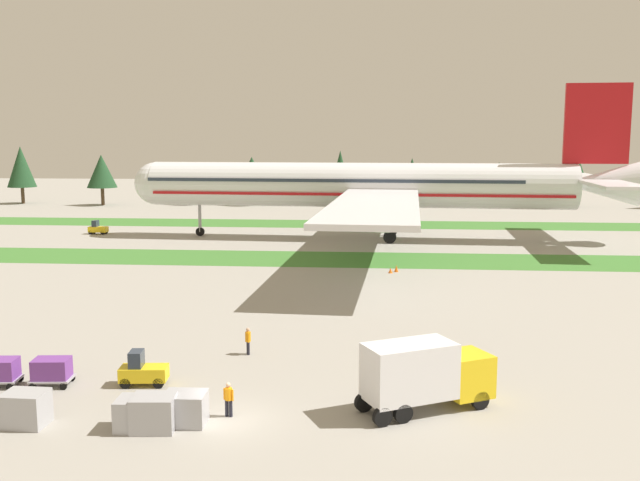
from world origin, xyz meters
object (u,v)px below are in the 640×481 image
at_px(taxiway_marker_0, 390,271).
at_px(uld_container_0, 25,409).
at_px(baggage_tug, 143,371).
at_px(pushback_tractor, 98,228).
at_px(ground_crew_loader, 229,398).
at_px(uld_container_2, 154,413).
at_px(ground_crew_marshaller, 248,340).
at_px(uld_container_3, 138,414).
at_px(uld_container_1, 185,409).
at_px(cargo_dolly_lead, 52,370).
at_px(taxiway_marker_1, 396,269).
at_px(catering_truck, 425,373).
at_px(airliner, 376,185).

bearing_deg(taxiway_marker_0, uld_container_0, -114.50).
relative_size(baggage_tug, pushback_tractor, 1.02).
relative_size(ground_crew_loader, taxiway_marker_0, 3.31).
bearing_deg(uld_container_2, baggage_tug, 113.24).
xyz_separation_m(pushback_tractor, uld_container_2, (29.51, -66.27, 0.02)).
bearing_deg(ground_crew_marshaller, uld_container_0, 126.85).
relative_size(ground_crew_marshaller, ground_crew_loader, 1.00).
height_order(baggage_tug, uld_container_3, baggage_tug).
xyz_separation_m(baggage_tug, uld_container_1, (3.82, -5.09, -0.04)).
bearing_deg(taxiway_marker_0, cargo_dolly_lead, -119.35).
bearing_deg(taxiway_marker_1, catering_truck, -89.41).
distance_m(baggage_tug, uld_container_2, 6.43).
relative_size(uld_container_0, uld_container_1, 1.00).
xyz_separation_m(ground_crew_loader, uld_container_2, (-3.18, -1.89, -0.12)).
xyz_separation_m(airliner, uld_container_0, (-16.68, -64.17, -6.56)).
relative_size(baggage_tug, ground_crew_loader, 1.56).
height_order(pushback_tractor, ground_crew_marshaller, pushback_tractor).
relative_size(catering_truck, ground_crew_loader, 4.16).
relative_size(baggage_tug, uld_container_1, 1.36).
bearing_deg(uld_container_2, uld_container_3, 178.16).
xyz_separation_m(catering_truck, taxiway_marker_0, (-1.00, 36.49, -1.69)).
bearing_deg(cargo_dolly_lead, uld_container_3, 45.82).
bearing_deg(cargo_dolly_lead, taxiway_marker_1, 144.65).
xyz_separation_m(airliner, uld_container_2, (-10.39, -64.20, -6.55)).
distance_m(catering_truck, taxiway_marker_1, 37.24).
relative_size(baggage_tug, uld_container_3, 1.36).
bearing_deg(uld_container_0, uld_container_2, -0.28).
relative_size(catering_truck, taxiway_marker_0, 13.78).
bearing_deg(catering_truck, uld_container_3, -103.04).
height_order(airliner, taxiway_marker_1, airliner).
bearing_deg(ground_crew_loader, pushback_tractor, 134.62).
xyz_separation_m(catering_truck, ground_crew_marshaller, (-10.60, 8.43, -1.01)).
bearing_deg(airliner, uld_container_1, 174.80).
relative_size(catering_truck, ground_crew_marshaller, 4.16).
xyz_separation_m(airliner, taxiway_marker_1, (2.15, -23.49, -7.04)).
distance_m(ground_crew_marshaller, ground_crew_loader, 10.08).
distance_m(ground_crew_marshaller, uld_container_0, 14.69).
xyz_separation_m(airliner, uld_container_3, (-11.15, -64.17, -6.63)).
bearing_deg(uld_container_2, uld_container_0, 179.72).
relative_size(airliner, ground_crew_loader, 47.68).
distance_m(pushback_tractor, uld_container_1, 72.34).
bearing_deg(cargo_dolly_lead, uld_container_1, 56.78).
bearing_deg(taxiway_marker_1, uld_container_2, -107.11).
bearing_deg(baggage_tug, pushback_tractor, -161.65).
bearing_deg(ground_crew_loader, uld_container_2, -131.67).
distance_m(airliner, uld_container_2, 65.36).
bearing_deg(uld_container_1, uld_container_3, -158.95).
bearing_deg(baggage_tug, uld_container_1, 31.17).
bearing_deg(cargo_dolly_lead, uld_container_0, 7.24).
height_order(airliner, ground_crew_loader, airliner).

